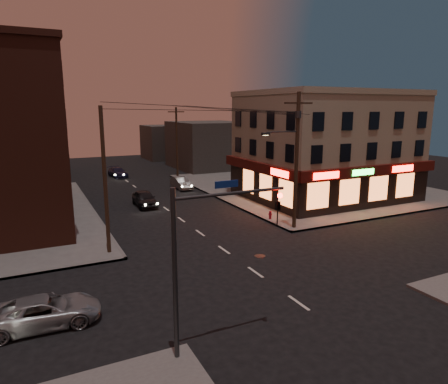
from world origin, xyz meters
TOP-DOWN VIEW (x-y plane):
  - ground at (0.00, 0.00)m, footprint 120.00×120.00m
  - sidewalk_ne at (18.00, 19.00)m, footprint 24.00×28.00m
  - pizza_building at (15.93, 13.43)m, footprint 15.85×12.85m
  - bg_building_ne_a at (14.00, 38.00)m, footprint 10.00×12.00m
  - bg_building_nw at (-13.00, 42.00)m, footprint 9.00×10.00m
  - bg_building_ne_b at (12.00, 52.00)m, footprint 8.00×8.00m
  - utility_pole_main at (6.68, 5.80)m, footprint 4.20×0.44m
  - utility_pole_far at (6.80, 32.00)m, footprint 0.26×0.26m
  - utility_pole_west at (-6.80, 6.50)m, footprint 0.24×0.24m
  - traffic_signal at (-5.57, -5.60)m, footprint 4.49×0.32m
  - suv_cross at (-10.79, -0.91)m, footprint 4.65×2.32m
  - sedan_near at (-1.48, 17.85)m, footprint 1.85×4.37m
  - sedan_mid at (4.46, 24.17)m, footprint 1.50×4.01m
  - sedan_far at (-0.39, 35.43)m, footprint 2.22×4.49m
  - fire_hydrant at (6.40, 8.51)m, footprint 0.31×0.31m

SIDE VIEW (x-z plane):
  - ground at x=0.00m, z-range 0.00..0.00m
  - sidewalk_ne at x=18.00m, z-range 0.00..0.15m
  - fire_hydrant at x=6.40m, z-range 0.18..0.87m
  - sedan_far at x=-0.39m, z-range 0.00..1.26m
  - suv_cross at x=-10.79m, z-range 0.00..1.27m
  - sedan_mid at x=4.46m, z-range 0.00..1.31m
  - sedan_near at x=-1.48m, z-range 0.00..1.47m
  - bg_building_ne_b at x=12.00m, z-range 0.00..6.00m
  - bg_building_ne_a at x=14.00m, z-range 0.00..7.00m
  - bg_building_nw at x=-13.00m, z-range 0.00..8.00m
  - traffic_signal at x=-5.57m, z-range 0.92..7.39m
  - utility_pole_far at x=6.80m, z-range 0.15..9.15m
  - utility_pole_west at x=-6.80m, z-range 0.15..9.15m
  - pizza_building at x=15.93m, z-range 0.10..10.60m
  - utility_pole_main at x=6.68m, z-range 0.76..10.76m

